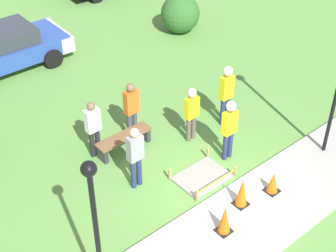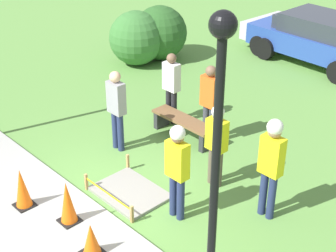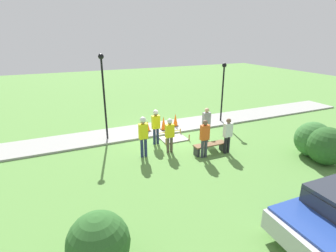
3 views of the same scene
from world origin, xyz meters
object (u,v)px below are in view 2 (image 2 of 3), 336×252
(bystander_in_gray_shirt, at_px, (171,84))
(lamppost_near, at_px, (216,155))
(traffic_cone_sidewalk_edge, at_px, (91,239))
(parked_car_silver, at_px, (319,38))
(bystander_in_white_shirt, at_px, (117,106))
(traffic_cone_far_patch, at_px, (68,202))
(worker_assistant, at_px, (271,159))
(bystander_in_orange_shirt, at_px, (210,100))
(parked_car_blue, at_px, (320,38))
(park_bench, at_px, (183,124))
(traffic_cone_near_patch, at_px, (22,188))
(worker_trainee, at_px, (177,164))
(worker_supervisor, at_px, (217,139))

(bystander_in_gray_shirt, bearing_deg, lamppost_near, -39.45)
(traffic_cone_sidewalk_edge, bearing_deg, parked_car_silver, 102.91)
(bystander_in_white_shirt, bearing_deg, traffic_cone_far_patch, -57.01)
(traffic_cone_far_patch, relative_size, worker_assistant, 0.42)
(bystander_in_orange_shirt, distance_m, parked_car_blue, 6.01)
(worker_assistant, distance_m, bystander_in_gray_shirt, 3.94)
(park_bench, distance_m, lamppost_near, 6.10)
(worker_assistant, xyz_separation_m, parked_car_blue, (-3.47, 7.12, -0.41))
(traffic_cone_near_patch, distance_m, traffic_cone_far_patch, 0.99)
(worker_assistant, relative_size, lamppost_near, 0.44)
(traffic_cone_near_patch, height_order, parked_car_silver, parked_car_silver)
(traffic_cone_far_patch, bearing_deg, bystander_in_white_shirt, 122.99)
(parked_car_silver, bearing_deg, traffic_cone_far_patch, -79.16)
(worker_trainee, bearing_deg, parked_car_silver, 106.46)
(park_bench, xyz_separation_m, lamppost_near, (4.12, -3.67, 2.60))
(traffic_cone_sidewalk_edge, xyz_separation_m, lamppost_near, (2.35, 0.15, 2.55))
(bystander_in_gray_shirt, xyz_separation_m, parked_car_silver, (0.18, 6.01, -0.26))
(parked_car_silver, bearing_deg, park_bench, -82.12)
(traffic_cone_near_patch, xyz_separation_m, parked_car_blue, (-0.37, 10.17, 0.29))
(worker_assistant, height_order, parked_car_silver, worker_assistant)
(worker_assistant, height_order, bystander_in_orange_shirt, worker_assistant)
(park_bench, bearing_deg, worker_trainee, -47.24)
(traffic_cone_sidewalk_edge, xyz_separation_m, worker_assistant, (1.23, 2.90, 0.80))
(worker_trainee, height_order, lamppost_near, lamppost_near)
(traffic_cone_sidewalk_edge, height_order, bystander_in_orange_shirt, bystander_in_orange_shirt)
(traffic_cone_far_patch, relative_size, bystander_in_orange_shirt, 0.45)
(worker_supervisor, height_order, lamppost_near, lamppost_near)
(traffic_cone_far_patch, distance_m, traffic_cone_sidewalk_edge, 0.95)
(worker_supervisor, bearing_deg, worker_assistant, -2.79)
(bystander_in_white_shirt, relative_size, parked_car_blue, 0.44)
(traffic_cone_near_patch, distance_m, worker_trainee, 2.83)
(bystander_in_white_shirt, bearing_deg, worker_supervisor, 12.63)
(lamppost_near, bearing_deg, traffic_cone_near_patch, -175.86)
(worker_trainee, distance_m, lamppost_near, 3.26)
(worker_trainee, bearing_deg, traffic_cone_near_patch, -136.99)
(worker_assistant, distance_m, bystander_in_white_shirt, 3.66)
(traffic_cone_near_patch, xyz_separation_m, bystander_in_white_shirt, (-0.53, 2.59, 0.56))
(traffic_cone_near_patch, distance_m, bystander_in_gray_shirt, 4.37)
(bystander_in_gray_shirt, bearing_deg, worker_supervisor, -25.58)
(park_bench, distance_m, bystander_in_orange_shirt, 0.91)
(traffic_cone_sidewalk_edge, xyz_separation_m, bystander_in_white_shirt, (-2.39, 2.44, 0.65))
(traffic_cone_far_patch, height_order, bystander_in_orange_shirt, bystander_in_orange_shirt)
(lamppost_near, bearing_deg, bystander_in_white_shirt, 154.20)
(traffic_cone_near_patch, relative_size, bystander_in_white_shirt, 0.42)
(traffic_cone_near_patch, xyz_separation_m, worker_assistant, (3.09, 3.06, 0.70))
(traffic_cone_sidewalk_edge, height_order, parked_car_silver, parked_car_silver)
(traffic_cone_sidewalk_edge, height_order, parked_car_blue, parked_car_blue)
(traffic_cone_near_patch, height_order, worker_trainee, worker_trainee)
(worker_assistant, relative_size, bystander_in_gray_shirt, 1.12)
(worker_trainee, bearing_deg, bystander_in_gray_shirt, 137.85)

